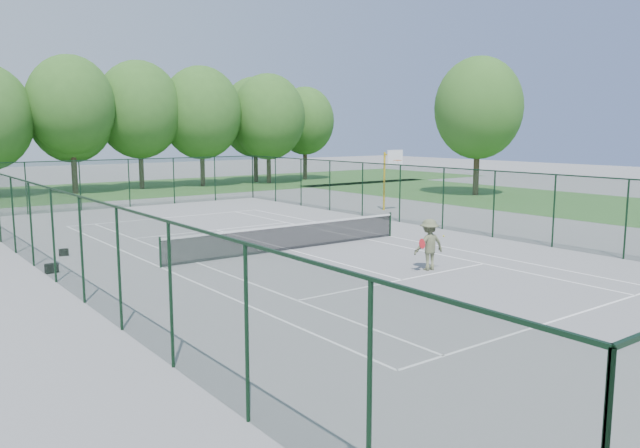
{
  "coord_description": "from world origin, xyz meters",
  "views": [
    {
      "loc": [
        -13.89,
        -20.49,
        4.77
      ],
      "look_at": [
        0.0,
        -2.0,
        1.3
      ],
      "focal_mm": 35.0,
      "sensor_mm": 36.0,
      "label": 1
    }
  ],
  "objects_px": {
    "tennis_net": "(290,236)",
    "tennis_player": "(429,245)",
    "basketball_goal": "(390,168)",
    "sports_bag_a": "(52,268)"
  },
  "relations": [
    {
      "from": "basketball_goal",
      "to": "sports_bag_a",
      "type": "xyz_separation_m",
      "value": [
        -20.52,
        -5.24,
        -2.41
      ]
    },
    {
      "from": "sports_bag_a",
      "to": "tennis_player",
      "type": "relative_size",
      "value": 0.19
    },
    {
      "from": "tennis_net",
      "to": "basketball_goal",
      "type": "bearing_deg",
      "value": 29.64
    },
    {
      "from": "sports_bag_a",
      "to": "basketball_goal",
      "type": "bearing_deg",
      "value": 9.46
    },
    {
      "from": "tennis_net",
      "to": "sports_bag_a",
      "type": "xyz_separation_m",
      "value": [
        -8.78,
        1.44,
        -0.41
      ]
    },
    {
      "from": "tennis_player",
      "to": "sports_bag_a",
      "type": "bearing_deg",
      "value": 145.25
    },
    {
      "from": "basketball_goal",
      "to": "tennis_player",
      "type": "height_order",
      "value": "basketball_goal"
    },
    {
      "from": "tennis_net",
      "to": "tennis_player",
      "type": "bearing_deg",
      "value": -73.14
    },
    {
      "from": "basketball_goal",
      "to": "tennis_player",
      "type": "xyz_separation_m",
      "value": [
        -9.96,
        -12.56,
        -1.68
      ]
    },
    {
      "from": "tennis_net",
      "to": "tennis_player",
      "type": "relative_size",
      "value": 5.35
    }
  ]
}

